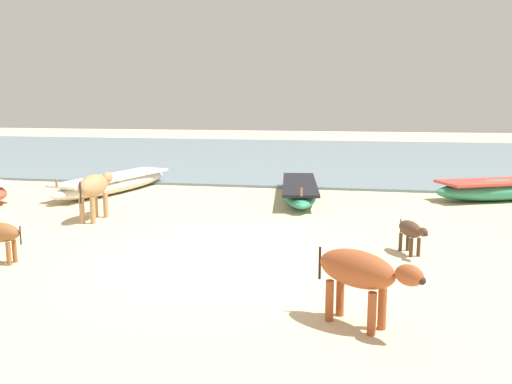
# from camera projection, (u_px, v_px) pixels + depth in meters

# --- Properties ---
(ground) EXTENTS (80.00, 80.00, 0.00)m
(ground) POSITION_uv_depth(u_px,v_px,m) (234.00, 258.00, 9.48)
(ground) COLOR beige
(sea_water) EXTENTS (60.00, 20.00, 0.08)m
(sea_water) POSITION_uv_depth(u_px,v_px,m) (315.00, 156.00, 26.54)
(sea_water) COLOR slate
(sea_water) RESTS_ON ground
(fishing_boat_0) EXTENTS (1.54, 4.75, 0.66)m
(fishing_boat_0) POSITION_uv_depth(u_px,v_px,m) (300.00, 190.00, 15.11)
(fishing_boat_0) COLOR #338C66
(fishing_boat_0) RESTS_ON ground
(fishing_boat_1) EXTENTS (2.15, 5.07, 0.71)m
(fishing_boat_1) POSITION_uv_depth(u_px,v_px,m) (114.00, 183.00, 16.16)
(fishing_boat_1) COLOR beige
(fishing_boat_1) RESTS_ON ground
(fishing_boat_3) EXTENTS (3.91, 2.64, 0.76)m
(fishing_boat_3) POSITION_uv_depth(u_px,v_px,m) (498.00, 189.00, 14.94)
(fishing_boat_3) COLOR #338C66
(fishing_boat_3) RESTS_ON ground
(cow_adult_tan) EXTENTS (0.51, 1.64, 1.06)m
(cow_adult_tan) POSITION_uv_depth(u_px,v_px,m) (94.00, 187.00, 12.39)
(cow_adult_tan) COLOR tan
(cow_adult_tan) RESTS_ON ground
(calf_near_dark) EXTENTS (0.54, 0.89, 0.60)m
(calf_near_dark) POSITION_uv_depth(u_px,v_px,m) (411.00, 231.00, 9.64)
(calf_near_dark) COLOR #4C3323
(calf_near_dark) RESTS_ON ground
(cow_second_adult_rust) EXTENTS (1.34, 1.02, 0.95)m
(cow_second_adult_rust) POSITION_uv_depth(u_px,v_px,m) (360.00, 273.00, 6.50)
(cow_second_adult_rust) COLOR #9E4C28
(cow_second_adult_rust) RESTS_ON ground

